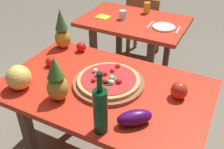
{
  "coord_description": "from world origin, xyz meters",
  "views": [
    {
      "loc": [
        0.67,
        -1.2,
        1.8
      ],
      "look_at": [
        0.01,
        0.08,
        0.83
      ],
      "focal_mm": 41.41,
      "sensor_mm": 36.0,
      "label": 1
    }
  ],
  "objects_px": {
    "wine_bottle": "(100,110)",
    "drinking_glass_water": "(123,15)",
    "bell_pepper": "(179,90)",
    "eggplant": "(135,118)",
    "melon": "(19,77)",
    "tomato_beside_pepper": "(81,47)",
    "dining_chair": "(143,25)",
    "display_table": "(105,97)",
    "knife_utensil": "(178,30)",
    "dinner_plate": "(164,27)",
    "background_table": "(133,30)",
    "pizza": "(108,79)",
    "napkin_folded": "(103,17)",
    "tomato_by_bottle": "(51,62)",
    "pineapple_left": "(62,31)",
    "drinking_glass_juice": "(147,8)",
    "fork_utensil": "(150,25)",
    "pineapple_right": "(57,81)",
    "pizza_board": "(109,83)"
  },
  "relations": [
    {
      "from": "pineapple_left",
      "to": "eggplant",
      "type": "bearing_deg",
      "value": -32.5
    },
    {
      "from": "wine_bottle",
      "to": "pineapple_right",
      "type": "xyz_separation_m",
      "value": [
        -0.36,
        0.11,
        -0.01
      ]
    },
    {
      "from": "wine_bottle",
      "to": "napkin_folded",
      "type": "bearing_deg",
      "value": 118.26
    },
    {
      "from": "pineapple_left",
      "to": "tomato_by_bottle",
      "type": "height_order",
      "value": "pineapple_left"
    },
    {
      "from": "pineapple_left",
      "to": "eggplant",
      "type": "xyz_separation_m",
      "value": [
        0.87,
        -0.56,
        -0.1
      ]
    },
    {
      "from": "eggplant",
      "to": "dinner_plate",
      "type": "xyz_separation_m",
      "value": [
        -0.25,
        1.32,
        -0.04
      ]
    },
    {
      "from": "pineapple_right",
      "to": "drinking_glass_juice",
      "type": "relative_size",
      "value": 2.53
    },
    {
      "from": "background_table",
      "to": "pizza_board",
      "type": "relative_size",
      "value": 2.26
    },
    {
      "from": "pizza",
      "to": "tomato_beside_pepper",
      "type": "xyz_separation_m",
      "value": [
        -0.41,
        0.3,
        -0.0
      ]
    },
    {
      "from": "dining_chair",
      "to": "bell_pepper",
      "type": "relative_size",
      "value": 7.44
    },
    {
      "from": "melon",
      "to": "background_table",
      "type": "bearing_deg",
      "value": 81.7
    },
    {
      "from": "dinner_plate",
      "to": "eggplant",
      "type": "bearing_deg",
      "value": -79.29
    },
    {
      "from": "background_table",
      "to": "pizza_board",
      "type": "bearing_deg",
      "value": -75.42
    },
    {
      "from": "tomato_by_bottle",
      "to": "drinking_glass_water",
      "type": "bearing_deg",
      "value": 85.35
    },
    {
      "from": "wine_bottle",
      "to": "drinking_glass_water",
      "type": "xyz_separation_m",
      "value": [
        -0.56,
        1.47,
        -0.1
      ]
    },
    {
      "from": "drinking_glass_juice",
      "to": "dinner_plate",
      "type": "relative_size",
      "value": 0.53
    },
    {
      "from": "bell_pepper",
      "to": "dinner_plate",
      "type": "xyz_separation_m",
      "value": [
        -0.4,
        0.98,
        -0.04
      ]
    },
    {
      "from": "display_table",
      "to": "background_table",
      "type": "distance_m",
      "value": 1.18
    },
    {
      "from": "background_table",
      "to": "dinner_plate",
      "type": "relative_size",
      "value": 4.88
    },
    {
      "from": "pizza_board",
      "to": "drinking_glass_juice",
      "type": "xyz_separation_m",
      "value": [
        -0.24,
        1.35,
        0.05
      ]
    },
    {
      "from": "display_table",
      "to": "pizza",
      "type": "xyz_separation_m",
      "value": [
        0.01,
        0.03,
        0.13
      ]
    },
    {
      "from": "pizza",
      "to": "napkin_folded",
      "type": "distance_m",
      "value": 1.2
    },
    {
      "from": "bell_pepper",
      "to": "tomato_by_bottle",
      "type": "relative_size",
      "value": 1.57
    },
    {
      "from": "display_table",
      "to": "dining_chair",
      "type": "height_order",
      "value": "dining_chair"
    },
    {
      "from": "pineapple_right",
      "to": "eggplant",
      "type": "bearing_deg",
      "value": 1.15
    },
    {
      "from": "dinner_plate",
      "to": "knife_utensil",
      "type": "height_order",
      "value": "dinner_plate"
    },
    {
      "from": "pizza",
      "to": "pineapple_left",
      "type": "height_order",
      "value": "pineapple_left"
    },
    {
      "from": "dinner_plate",
      "to": "background_table",
      "type": "bearing_deg",
      "value": 170.33
    },
    {
      "from": "drinking_glass_juice",
      "to": "fork_utensil",
      "type": "relative_size",
      "value": 0.65
    },
    {
      "from": "wine_bottle",
      "to": "tomato_by_bottle",
      "type": "distance_m",
      "value": 0.76
    },
    {
      "from": "eggplant",
      "to": "fork_utensil",
      "type": "height_order",
      "value": "eggplant"
    },
    {
      "from": "drinking_glass_juice",
      "to": "fork_utensil",
      "type": "bearing_deg",
      "value": -63.5
    },
    {
      "from": "pineapple_right",
      "to": "melon",
      "type": "relative_size",
      "value": 1.83
    },
    {
      "from": "melon",
      "to": "tomato_beside_pepper",
      "type": "distance_m",
      "value": 0.6
    },
    {
      "from": "display_table",
      "to": "bell_pepper",
      "type": "bearing_deg",
      "value": 13.37
    },
    {
      "from": "pizza_board",
      "to": "tomato_beside_pepper",
      "type": "relative_size",
      "value": 6.02
    },
    {
      "from": "dinner_plate",
      "to": "melon",
      "type": "bearing_deg",
      "value": -111.83
    },
    {
      "from": "display_table",
      "to": "pizza_board",
      "type": "relative_size",
      "value": 2.89
    },
    {
      "from": "wine_bottle",
      "to": "eggplant",
      "type": "relative_size",
      "value": 1.85
    },
    {
      "from": "wine_bottle",
      "to": "melon",
      "type": "height_order",
      "value": "wine_bottle"
    },
    {
      "from": "tomato_beside_pepper",
      "to": "fork_utensil",
      "type": "xyz_separation_m",
      "value": [
        0.31,
        0.76,
        -0.04
      ]
    },
    {
      "from": "dining_chair",
      "to": "melon",
      "type": "height_order",
      "value": "melon"
    },
    {
      "from": "display_table",
      "to": "pineapple_left",
      "type": "bearing_deg",
      "value": 149.83
    },
    {
      "from": "bell_pepper",
      "to": "eggplant",
      "type": "relative_size",
      "value": 0.57
    },
    {
      "from": "pizza",
      "to": "napkin_folded",
      "type": "relative_size",
      "value": 2.97
    },
    {
      "from": "display_table",
      "to": "knife_utensil",
      "type": "bearing_deg",
      "value": 79.64
    },
    {
      "from": "tomato_beside_pepper",
      "to": "dining_chair",
      "type": "bearing_deg",
      "value": 89.32
    },
    {
      "from": "pineapple_left",
      "to": "drinking_glass_juice",
      "type": "distance_m",
      "value": 1.11
    },
    {
      "from": "pizza_board",
      "to": "napkin_folded",
      "type": "xyz_separation_m",
      "value": [
        -0.61,
        1.04,
        -0.01
      ]
    },
    {
      "from": "eggplant",
      "to": "pizza_board",
      "type": "bearing_deg",
      "value": 138.61
    }
  ]
}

